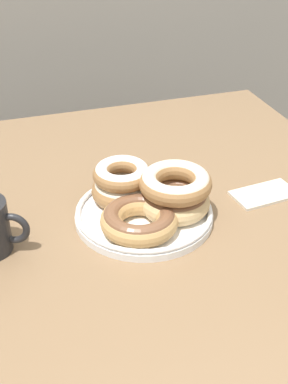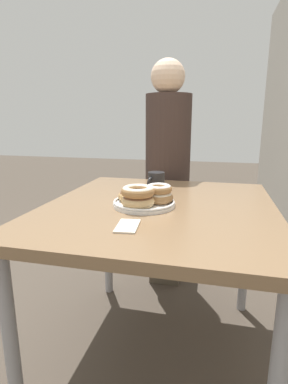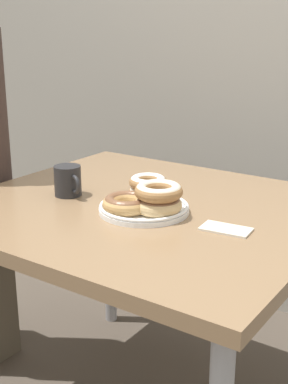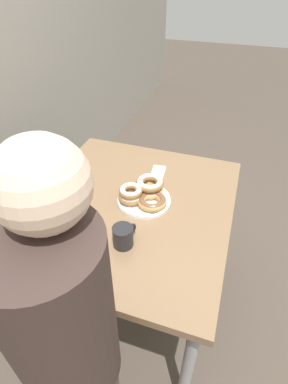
{
  "view_description": "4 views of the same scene",
  "coord_description": "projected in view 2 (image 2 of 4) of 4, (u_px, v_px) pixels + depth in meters",
  "views": [
    {
      "loc": [
        -0.22,
        -0.66,
        1.33
      ],
      "look_at": [
        0.04,
        0.13,
        0.81
      ],
      "focal_mm": 50.0,
      "sensor_mm": 36.0,
      "label": 1
    },
    {
      "loc": [
        1.2,
        0.41,
        1.1
      ],
      "look_at": [
        0.04,
        0.13,
        0.81
      ],
      "focal_mm": 28.0,
      "sensor_mm": 36.0,
      "label": 2
    },
    {
      "loc": [
        0.85,
        -1.06,
        1.27
      ],
      "look_at": [
        0.04,
        0.13,
        0.81
      ],
      "focal_mm": 50.0,
      "sensor_mm": 36.0,
      "label": 3
    },
    {
      "loc": [
        -1.01,
        -0.22,
        1.7
      ],
      "look_at": [
        0.04,
        0.13,
        0.81
      ],
      "focal_mm": 28.0,
      "sensor_mm": 36.0,
      "label": 4
    }
  ],
  "objects": [
    {
      "name": "ground_plane",
      "position": [
        121.0,
        348.0,
        1.49
      ],
      "size": [
        14.0,
        14.0,
        0.0
      ],
      "primitive_type": "plane",
      "color": "#4C4238"
    },
    {
      "name": "coffee_mug",
      "position": [
        156.0,
        181.0,
        1.51
      ],
      "size": [
        0.12,
        0.08,
        0.09
      ],
      "color": "#232326",
      "rests_on": "dining_table"
    },
    {
      "name": "dining_table",
      "position": [
        159.0,
        222.0,
        1.29
      ],
      "size": [
        1.06,
        0.96,
        0.75
      ],
      "color": "#846647",
      "rests_on": "ground_plane"
    },
    {
      "name": "donut_plate",
      "position": [
        144.0,
        197.0,
        1.23
      ],
      "size": [
        0.28,
        0.27,
        0.1
      ],
      "color": "white",
      "rests_on": "dining_table"
    },
    {
      "name": "napkin",
      "position": [
        128.0,
        226.0,
        1.0
      ],
      "size": [
        0.14,
        0.08,
        0.01
      ],
      "color": "beige",
      "rests_on": "dining_table"
    },
    {
      "name": "person_figure",
      "position": [
        168.0,
        175.0,
        1.97
      ],
      "size": [
        0.37,
        0.29,
        1.45
      ],
      "color": "brown",
      "rests_on": "ground_plane"
    }
  ]
}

